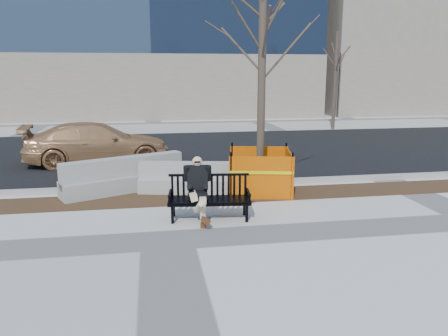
{
  "coord_description": "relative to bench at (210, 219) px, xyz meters",
  "views": [
    {
      "loc": [
        -0.24,
        -7.44,
        2.92
      ],
      "look_at": [
        1.3,
        1.61,
        0.92
      ],
      "focal_mm": 35.37,
      "sensor_mm": 36.0,
      "label": 1
    }
  ],
  "objects": [
    {
      "name": "sedan",
      "position": [
        -2.83,
        6.2,
        0.0
      ],
      "size": [
        4.77,
        2.41,
        1.33
      ],
      "primitive_type": "imported",
      "rotation": [
        0.0,
        0.0,
        1.69
      ],
      "color": "#AA7A4C",
      "rests_on": "ground"
    },
    {
      "name": "ground",
      "position": [
        -0.9,
        -1.01,
        0.0
      ],
      "size": [
        120.0,
        120.0,
        0.0
      ],
      "primitive_type": "plane",
      "color": "beige",
      "rests_on": "ground"
    },
    {
      "name": "curb",
      "position": [
        -0.9,
        2.54,
        0.06
      ],
      "size": [
        60.0,
        0.25,
        0.12
      ],
      "primitive_type": "cube",
      "color": "#9E9B93",
      "rests_on": "ground"
    },
    {
      "name": "tree_fence",
      "position": [
        1.51,
        1.85,
        0.0
      ],
      "size": [
        2.66,
        2.66,
        5.63
      ],
      "primitive_type": null,
      "rotation": [
        0.0,
        0.0,
        -0.2
      ],
      "color": "#EC5E00",
      "rests_on": "ground"
    },
    {
      "name": "jersey_barrier_left",
      "position": [
        -1.8,
        2.44,
        0.0
      ],
      "size": [
        3.05,
        1.85,
        0.88
      ],
      "primitive_type": null,
      "rotation": [
        0.0,
        0.0,
        0.43
      ],
      "color": "gray",
      "rests_on": "ground"
    },
    {
      "name": "far_tree_right",
      "position": [
        8.32,
        13.24,
        0.0
      ],
      "size": [
        2.26,
        2.26,
        5.3
      ],
      "primitive_type": null,
      "rotation": [
        0.0,
        0.0,
        0.17
      ],
      "color": "#4D3C31",
      "rests_on": "ground"
    },
    {
      "name": "seated_man",
      "position": [
        -0.23,
        0.07,
        0.0
      ],
      "size": [
        0.64,
        0.96,
        1.27
      ],
      "primitive_type": null,
      "rotation": [
        0.0,
        0.0,
        -0.11
      ],
      "color": "black",
      "rests_on": "ground"
    },
    {
      "name": "asphalt_street",
      "position": [
        -0.9,
        7.79,
        0.0
      ],
      "size": [
        60.0,
        10.4,
        0.01
      ],
      "primitive_type": "cube",
      "color": "black",
      "rests_on": "ground"
    },
    {
      "name": "jersey_barrier_right",
      "position": [
        -0.09,
        2.04,
        0.0
      ],
      "size": [
        2.77,
        1.1,
        0.78
      ],
      "primitive_type": null,
      "rotation": [
        0.0,
        0.0,
        -0.21
      ],
      "color": "#9D9A93",
      "rests_on": "ground"
    },
    {
      "name": "bench",
      "position": [
        0.0,
        0.0,
        0.0
      ],
      "size": [
        1.74,
        0.79,
        0.9
      ],
      "primitive_type": null,
      "rotation": [
        0.0,
        0.0,
        -0.11
      ],
      "color": "black",
      "rests_on": "ground"
    },
    {
      "name": "mulch_strip",
      "position": [
        -0.9,
        1.59,
        0.0
      ],
      "size": [
        40.0,
        1.2,
        0.02
      ],
      "primitive_type": "cube",
      "color": "#47301C",
      "rests_on": "ground"
    }
  ]
}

